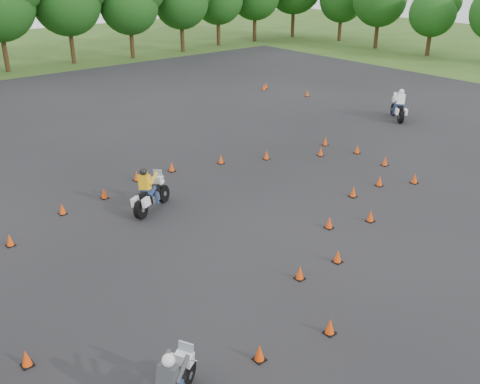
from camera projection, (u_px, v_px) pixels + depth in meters
The scene contains 7 objects.
ground at pixel (313, 260), 18.49m from camera, with size 140.00×140.00×0.00m, color #2D5119.
asphalt_pad at pixel (210, 203), 22.72m from camera, with size 62.00×62.00×0.00m, color black.
treeline at pixel (24, 24), 43.65m from camera, with size 86.60×31.86×11.01m.
traffic_cones at pixel (217, 207), 21.79m from camera, with size 36.09×33.56×0.45m.
rider_grey at pixel (169, 380), 11.99m from camera, with size 2.36×0.72×1.82m, color #3A3E41, non-canonical shape.
rider_yellow at pixel (152, 189), 21.73m from camera, with size 2.45×0.75×1.89m, color gold, non-canonical shape.
rider_white at pixel (398, 104), 34.01m from camera, with size 2.58×0.79×1.99m, color white, non-canonical shape.
Camera 1 is at (-12.12, -10.68, 9.64)m, focal length 40.00 mm.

